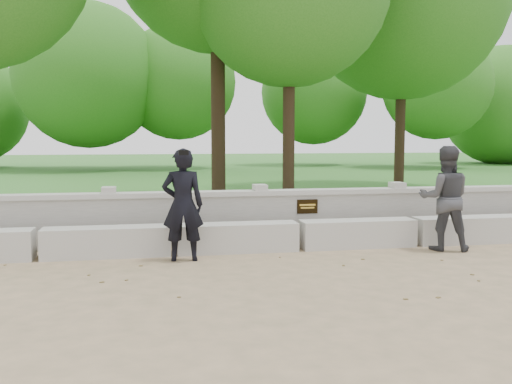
# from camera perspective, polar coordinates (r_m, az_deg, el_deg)

# --- Properties ---
(ground) EXTENTS (80.00, 80.00, 0.00)m
(ground) POSITION_cam_1_polar(r_m,az_deg,el_deg) (7.50, 8.12, -8.47)
(ground) COLOR tan
(ground) RESTS_ON ground
(lawn) EXTENTS (40.00, 22.00, 0.25)m
(lawn) POSITION_cam_1_polar(r_m,az_deg,el_deg) (21.08, -4.31, 0.95)
(lawn) COLOR #2C6120
(lawn) RESTS_ON ground
(concrete_bench) EXTENTS (11.90, 0.45, 0.45)m
(concrete_bench) POSITION_cam_1_polar(r_m,az_deg,el_deg) (9.23, 4.30, -4.35)
(concrete_bench) COLOR beige
(concrete_bench) RESTS_ON ground
(parapet_wall) EXTENTS (12.50, 0.35, 0.90)m
(parapet_wall) POSITION_cam_1_polar(r_m,az_deg,el_deg) (9.86, 3.25, -2.30)
(parapet_wall) COLOR #B6B3AC
(parapet_wall) RESTS_ON ground
(man_main) EXTENTS (0.63, 0.56, 1.65)m
(man_main) POSITION_cam_1_polar(r_m,az_deg,el_deg) (8.35, -7.33, -1.28)
(man_main) COLOR black
(man_main) RESTS_ON ground
(visitor_left) EXTENTS (0.97, 0.86, 1.67)m
(visitor_left) POSITION_cam_1_polar(r_m,az_deg,el_deg) (9.56, 18.37, -0.59)
(visitor_left) COLOR #38393D
(visitor_left) RESTS_ON ground
(shrub_b) EXTENTS (0.35, 0.39, 0.58)m
(shrub_b) POSITION_cam_1_polar(r_m,az_deg,el_deg) (10.51, 1.83, -1.39)
(shrub_b) COLOR #30872E
(shrub_b) RESTS_ON lawn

